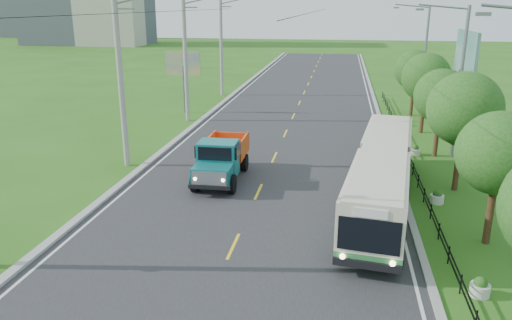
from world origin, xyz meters
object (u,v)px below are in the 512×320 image
(pole_near, at_px, (121,78))
(dump_truck, at_px, (221,156))
(tree_third, at_px, (465,112))
(billboard_left, at_px, (183,68))
(tree_fourth, at_px, (441,99))
(tree_fifth, at_px, (426,80))
(streetlight_mid, at_px, (458,77))
(pole_far, at_px, (222,45))
(pole_mid, at_px, (186,57))
(planter_mid, at_px, (415,151))
(planter_front, at_px, (480,288))
(billboard_right, at_px, (465,60))
(planter_near, at_px, (437,197))
(bus, at_px, (382,172))
(tree_back, at_px, (415,72))
(planter_far, at_px, (401,122))
(tree_second, at_px, (499,157))
(streetlight_far, at_px, (423,55))

(pole_near, height_order, dump_truck, pole_near)
(tree_third, distance_m, billboard_left, 25.02)
(tree_fourth, bearing_deg, tree_fifth, 90.00)
(streetlight_mid, bearing_deg, pole_far, 134.86)
(streetlight_mid, bearing_deg, tree_fourth, 169.85)
(pole_mid, bearing_deg, planter_mid, -22.54)
(planter_front, relative_size, billboard_right, 0.09)
(planter_near, height_order, planter_mid, same)
(dump_truck, bearing_deg, bus, -15.99)
(pole_far, bearing_deg, pole_mid, -90.00)
(pole_far, height_order, streetlight_mid, pole_far)
(planter_mid, bearing_deg, bus, -107.08)
(bus, bearing_deg, tree_fourth, 73.52)
(pole_near, xyz_separation_m, tree_back, (18.12, 17.14, -1.44))
(dump_truck, bearing_deg, tree_third, 2.14)
(pole_mid, height_order, billboard_left, pole_mid)
(planter_far, xyz_separation_m, bus, (-2.68, -16.71, 1.37))
(pole_mid, xyz_separation_m, planter_mid, (16.86, -7.00, -4.81))
(tree_third, bearing_deg, planter_front, -97.06)
(planter_mid, bearing_deg, tree_fifth, 78.44)
(pole_far, bearing_deg, planter_mid, -48.41)
(pole_far, distance_m, dump_truck, 26.48)
(dump_truck, bearing_deg, streetlight_mid, 25.86)
(tree_second, height_order, dump_truck, tree_second)
(tree_fifth, height_order, planter_far, tree_fifth)
(streetlight_mid, relative_size, streetlight_far, 1.00)
(pole_far, distance_m, tree_third, 30.78)
(streetlight_mid, relative_size, planter_mid, 13.54)
(pole_mid, relative_size, planter_near, 14.93)
(tree_fourth, bearing_deg, billboard_right, 67.36)
(streetlight_far, distance_m, planter_front, 30.42)
(tree_back, distance_m, bus, 21.31)
(tree_second, height_order, tree_back, tree_back)
(tree_fourth, xyz_separation_m, dump_truck, (-12.10, -6.65, -2.26))
(streetlight_far, relative_size, billboard_left, 1.74)
(tree_fifth, bearing_deg, tree_back, 90.00)
(pole_near, height_order, tree_fifth, pole_near)
(billboard_left, bearing_deg, pole_far, 82.17)
(pole_near, distance_m, tree_second, 19.44)
(tree_back, bearing_deg, planter_far, -106.88)
(pole_near, xyz_separation_m, billboard_left, (-1.24, 15.00, -1.23))
(planter_far, relative_size, billboard_left, 0.13)
(tree_fourth, bearing_deg, planter_front, -94.45)
(planter_mid, distance_m, billboard_right, 8.68)
(tree_third, distance_m, dump_truck, 12.41)
(tree_second, xyz_separation_m, billboard_left, (-19.36, 21.86, 0.35))
(billboard_left, bearing_deg, streetlight_mid, -26.40)
(pole_near, xyz_separation_m, planter_far, (16.86, 13.00, -4.81))
(planter_near, xyz_separation_m, billboard_right, (3.70, 14.00, 5.06))
(tree_fifth, bearing_deg, bus, -104.83)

